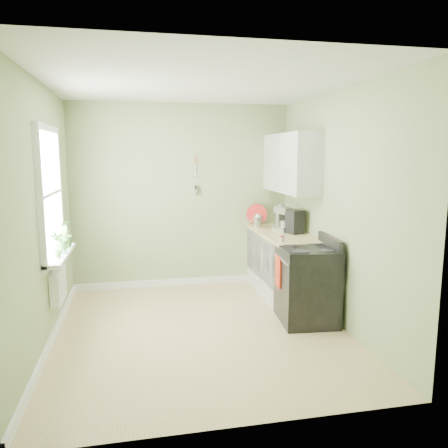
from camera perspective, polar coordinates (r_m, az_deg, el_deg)
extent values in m
cube|color=tan|center=(5.08, -3.02, -13.84)|extent=(3.20, 3.60, 0.02)
cube|color=white|center=(4.74, -3.31, 18.07)|extent=(3.20, 3.60, 0.02)
cube|color=#8A9B69|center=(6.51, -5.50, 3.59)|extent=(3.20, 0.02, 2.70)
cube|color=#8A9B69|center=(4.76, -22.69, 0.92)|extent=(0.02, 3.60, 2.70)
cube|color=#8A9B69|center=(5.20, 14.67, 1.96)|extent=(0.02, 3.60, 2.70)
cube|color=silver|center=(6.16, 7.61, -5.40)|extent=(0.60, 1.60, 0.87)
cube|color=tan|center=(6.06, 7.61, -1.24)|extent=(0.64, 1.60, 0.04)
cube|color=silver|center=(6.11, 8.70, 7.87)|extent=(0.35, 1.40, 0.80)
cube|color=white|center=(5.03, -21.96, 3.65)|extent=(0.02, 1.00, 1.30)
cube|color=white|center=(5.02, -22.20, 11.47)|extent=(0.06, 1.14, 0.07)
cube|color=white|center=(5.13, -21.29, -3.97)|extent=(0.06, 1.14, 0.07)
cube|color=white|center=(5.03, -21.74, 3.66)|extent=(0.04, 1.00, 0.04)
cube|color=white|center=(5.12, -20.63, -3.79)|extent=(0.18, 1.14, 0.04)
cube|color=white|center=(5.16, -20.84, -7.50)|extent=(0.12, 0.50, 0.35)
cylinder|color=tan|center=(6.47, -3.77, 8.29)|extent=(0.02, 0.02, 0.10)
cylinder|color=silver|center=(6.48, -3.76, 7.22)|extent=(0.01, 0.01, 0.16)
cylinder|color=silver|center=(6.50, -3.73, 4.22)|extent=(0.01, 0.14, 0.14)
cube|color=black|center=(5.30, 10.75, -7.92)|extent=(0.69, 0.79, 0.87)
cube|color=black|center=(5.19, 10.89, -3.19)|extent=(0.69, 0.79, 0.03)
cube|color=black|center=(5.29, 13.71, -2.28)|extent=(0.12, 0.73, 0.13)
cylinder|color=#B2B2B7|center=(5.10, 7.50, -4.59)|extent=(0.08, 0.60, 0.02)
cube|color=#A42A12|center=(5.23, 7.11, -6.19)|extent=(0.04, 0.21, 0.37)
cube|color=#B2B2B7|center=(6.13, 7.76, -0.58)|extent=(0.25, 0.32, 0.08)
cube|color=#B2B2B7|center=(6.22, 7.41, 0.80)|extent=(0.13, 0.10, 0.21)
cube|color=#B2B2B7|center=(6.11, 7.75, 1.80)|extent=(0.20, 0.31, 0.09)
sphere|color=#B2B2B7|center=(6.20, 7.44, 2.17)|extent=(0.11, 0.11, 0.11)
cylinder|color=silver|center=(6.07, 7.95, -0.15)|extent=(0.16, 0.16, 0.13)
cylinder|color=silver|center=(6.35, 4.42, 0.22)|extent=(0.12, 0.12, 0.17)
cone|color=silver|center=(6.33, 4.43, 1.15)|extent=(0.12, 0.12, 0.04)
cylinder|color=silver|center=(6.32, 3.65, 0.44)|extent=(0.12, 0.02, 0.09)
cube|color=black|center=(5.96, 9.25, 0.29)|extent=(0.23, 0.24, 0.32)
cylinder|color=black|center=(5.96, 8.98, -0.63)|extent=(0.10, 0.10, 0.11)
cylinder|color=red|center=(6.67, 4.30, 1.29)|extent=(0.32, 0.10, 0.31)
cylinder|color=tan|center=(5.38, 7.55, -2.00)|extent=(0.06, 0.06, 0.06)
cylinder|color=red|center=(5.37, 7.56, -1.62)|extent=(0.07, 0.07, 0.01)
imported|color=#366427|center=(4.88, -21.01, -2.51)|extent=(0.18, 0.17, 0.28)
imported|color=#366427|center=(5.22, -20.39, -1.76)|extent=(0.14, 0.16, 0.28)
imported|color=#366427|center=(5.41, -20.09, -1.19)|extent=(0.24, 0.24, 0.31)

